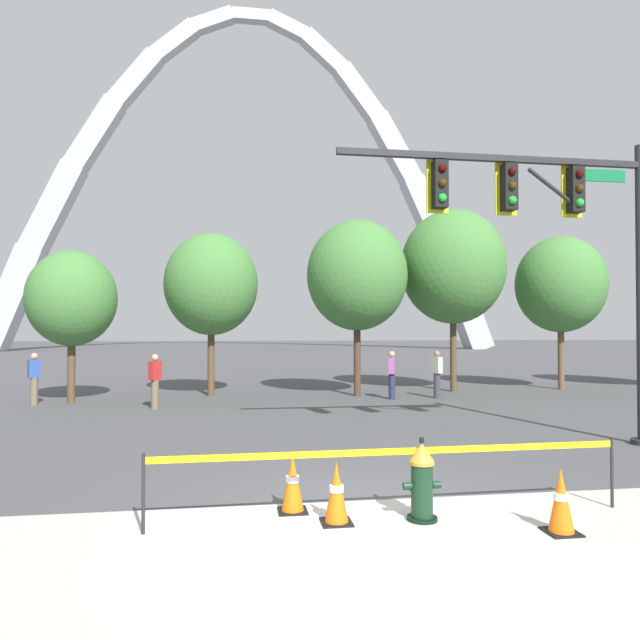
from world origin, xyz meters
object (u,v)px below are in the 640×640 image
object	(u,v)px
traffic_cone_curb_edge	(293,484)
monument_arch	(250,195)
traffic_cone_by_hydrant	(561,502)
traffic_cone_mid_sidewalk	(336,493)
pedestrian_near_trees	(392,374)
fire_hydrant	(422,481)
pedestrian_walking_right	(437,374)
traffic_signal_gantry	(560,229)
pedestrian_standing_center	(34,378)
pedestrian_walking_left	(155,381)

from	to	relation	value
traffic_cone_curb_edge	monument_arch	bearing A→B (deg)	89.11
traffic_cone_by_hydrant	traffic_cone_curb_edge	size ratio (longest dim) A/B	1.00
traffic_cone_mid_sidewalk	pedestrian_near_trees	xyz separation A→B (m)	(3.94, 11.64, 0.46)
fire_hydrant	traffic_cone_mid_sidewalk	world-z (taller)	fire_hydrant
traffic_cone_mid_sidewalk	pedestrian_walking_right	world-z (taller)	pedestrian_walking_right
traffic_cone_mid_sidewalk	traffic_signal_gantry	xyz separation A→B (m)	(5.11, 3.69, 3.91)
pedestrian_standing_center	fire_hydrant	bearing A→B (deg)	-55.05
traffic_cone_mid_sidewalk	pedestrian_standing_center	world-z (taller)	pedestrian_standing_center
traffic_cone_mid_sidewalk	fire_hydrant	bearing A→B (deg)	-2.24
pedestrian_near_trees	pedestrian_standing_center	bearing A→B (deg)	179.13
pedestrian_standing_center	pedestrian_near_trees	distance (m)	11.19
traffic_signal_gantry	pedestrian_walking_left	world-z (taller)	traffic_signal_gantry
traffic_signal_gantry	pedestrian_standing_center	bearing A→B (deg)	146.71
pedestrian_walking_left	pedestrian_standing_center	xyz separation A→B (m)	(-3.76, 1.41, 0.00)
traffic_signal_gantry	monument_arch	size ratio (longest dim) A/B	0.11
pedestrian_walking_right	traffic_cone_mid_sidewalk	bearing A→B (deg)	-115.24
pedestrian_walking_left	pedestrian_near_trees	world-z (taller)	same
pedestrian_near_trees	traffic_cone_mid_sidewalk	bearing A→B (deg)	-108.69
monument_arch	pedestrian_walking_right	xyz separation A→B (m)	(5.05, -48.53, -17.33)
pedestrian_walking_left	pedestrian_near_trees	xyz separation A→B (m)	(7.43, 1.24, 0.00)
fire_hydrant	monument_arch	world-z (taller)	monument_arch
pedestrian_standing_center	pedestrian_near_trees	xyz separation A→B (m)	(11.19, -0.17, 0.00)
fire_hydrant	traffic_cone_mid_sidewalk	size ratio (longest dim) A/B	1.36
traffic_cone_mid_sidewalk	monument_arch	bearing A→B (deg)	89.56
pedestrian_near_trees	monument_arch	bearing A→B (deg)	94.10
traffic_cone_curb_edge	pedestrian_walking_right	xyz separation A→B (m)	(5.98, 11.20, 0.46)
fire_hydrant	monument_arch	size ratio (longest dim) A/B	0.02
traffic_cone_by_hydrant	monument_arch	world-z (taller)	monument_arch
monument_arch	pedestrian_near_trees	xyz separation A→B (m)	(3.48, -48.59, -17.33)
monument_arch	pedestrian_standing_center	distance (m)	52.00
traffic_cone_mid_sidewalk	traffic_signal_gantry	distance (m)	7.42
traffic_cone_curb_edge	pedestrian_near_trees	size ratio (longest dim) A/B	0.46
traffic_signal_gantry	pedestrian_near_trees	bearing A→B (deg)	98.41
pedestrian_standing_center	pedestrian_walking_right	distance (m)	12.77
monument_arch	pedestrian_near_trees	distance (m)	51.70
pedestrian_walking_left	pedestrian_near_trees	distance (m)	7.53
fire_hydrant	traffic_cone_curb_edge	xyz separation A→B (m)	(-1.50, 0.53, -0.11)
monument_arch	pedestrian_walking_left	world-z (taller)	monument_arch
pedestrian_standing_center	pedestrian_near_trees	world-z (taller)	same
traffic_signal_gantry	pedestrian_walking_right	bearing A→B (deg)	87.15
traffic_cone_by_hydrant	pedestrian_walking_left	size ratio (longest dim) A/B	0.46
traffic_cone_curb_edge	pedestrian_standing_center	distance (m)	13.20
traffic_cone_by_hydrant	monument_arch	size ratio (longest dim) A/B	0.01
traffic_cone_curb_edge	pedestrian_near_trees	bearing A→B (deg)	68.43
traffic_cone_by_hydrant	pedestrian_walking_right	xyz separation A→B (m)	(3.08, 12.38, 0.46)
traffic_cone_by_hydrant	pedestrian_walking_left	distance (m)	12.58
traffic_signal_gantry	pedestrian_walking_right	size ratio (longest dim) A/B	4.04
fire_hydrant	traffic_cone_by_hydrant	bearing A→B (deg)	-24.90
monument_arch	pedestrian_walking_right	distance (m)	51.78
monument_arch	pedestrian_walking_left	size ratio (longest dim) A/B	37.33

